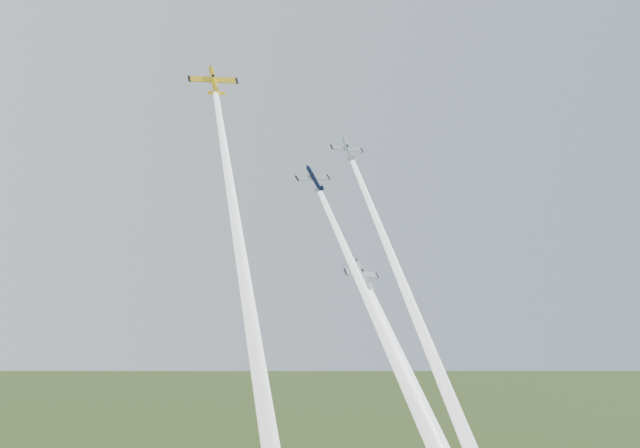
{
  "coord_description": "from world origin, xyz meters",
  "views": [
    {
      "loc": [
        -85.25,
        -113.08,
        77.53
      ],
      "look_at": [
        0.0,
        -6.0,
        92.0
      ],
      "focal_mm": 45.0,
      "sensor_mm": 36.0,
      "label": 1
    }
  ],
  "objects_px": {
    "plane_yellow": "(214,81)",
    "plane_silver_low": "(363,275)",
    "plane_navy": "(314,179)",
    "plane_silver_right": "(348,150)"
  },
  "relations": [
    {
      "from": "plane_yellow",
      "to": "plane_silver_low",
      "type": "xyz_separation_m",
      "value": [
        20.2,
        -15.72,
        -33.48
      ]
    },
    {
      "from": "plane_navy",
      "to": "plane_silver_right",
      "type": "relative_size",
      "value": 1.01
    },
    {
      "from": "plane_silver_right",
      "to": "plane_silver_low",
      "type": "height_order",
      "value": "plane_silver_right"
    },
    {
      "from": "plane_yellow",
      "to": "plane_silver_low",
      "type": "height_order",
      "value": "plane_yellow"
    },
    {
      "from": "plane_silver_right",
      "to": "plane_silver_low",
      "type": "relative_size",
      "value": 0.99
    },
    {
      "from": "plane_yellow",
      "to": "plane_silver_low",
      "type": "bearing_deg",
      "value": -18.25
    },
    {
      "from": "plane_navy",
      "to": "plane_silver_right",
      "type": "bearing_deg",
      "value": 26.61
    },
    {
      "from": "plane_silver_right",
      "to": "plane_yellow",
      "type": "bearing_deg",
      "value": -166.46
    },
    {
      "from": "plane_navy",
      "to": "plane_silver_right",
      "type": "height_order",
      "value": "plane_silver_right"
    },
    {
      "from": "plane_silver_right",
      "to": "plane_silver_low",
      "type": "distance_m",
      "value": 33.53
    }
  ]
}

